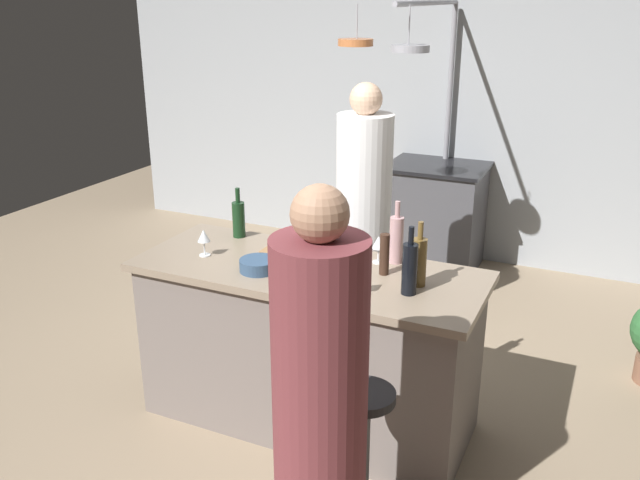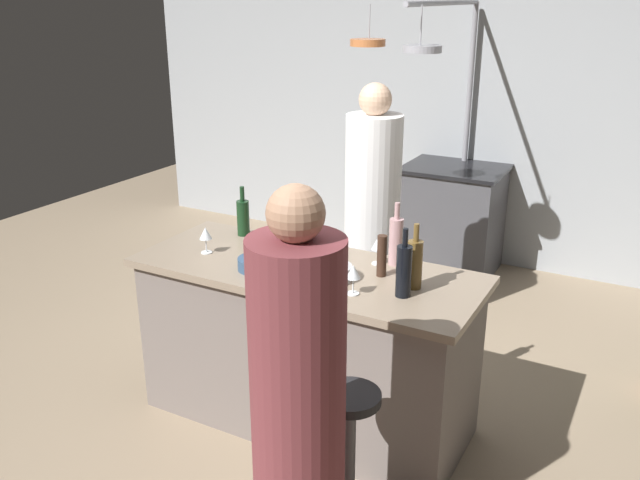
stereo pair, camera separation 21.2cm
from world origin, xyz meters
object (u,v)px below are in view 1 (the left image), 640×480
object	(u,v)px
stove_range	(434,216)
mixing_bowl_steel	(334,272)
guest_right	(320,418)
wine_bottle_rose	(396,239)
chef	(363,224)
pepper_mill	(384,254)
cutting_board	(295,251)
wine_glass_near_left_guest	(359,272)
mixing_bowl_blue	(258,265)
wine_bottle_red	(239,218)
wine_bottle_amber	(419,261)
wine_glass_by_chef	(379,244)
wine_glass_near_right_guest	(204,237)
bar_stool_right	(363,454)
wine_bottle_dark	(410,268)

from	to	relation	value
stove_range	mixing_bowl_steel	bearing A→B (deg)	-85.90
guest_right	wine_bottle_rose	bearing A→B (deg)	96.14
chef	pepper_mill	world-z (taller)	chef
cutting_board	wine_glass_near_left_guest	bearing A→B (deg)	-33.99
mixing_bowl_steel	stove_range	bearing A→B (deg)	94.10
guest_right	mixing_bowl_blue	world-z (taller)	guest_right
chef	wine_bottle_red	distance (m)	0.95
wine_bottle_rose	mixing_bowl_steel	bearing A→B (deg)	-120.83
wine_bottle_amber	mixing_bowl_blue	bearing A→B (deg)	-167.84
pepper_mill	wine_glass_by_chef	bearing A→B (deg)	120.89
wine_bottle_amber	wine_glass_by_chef	world-z (taller)	wine_bottle_amber
stove_range	cutting_board	world-z (taller)	cutting_board
stove_range	wine_bottle_red	world-z (taller)	wine_bottle_red
wine_glass_by_chef	mixing_bowl_steel	size ratio (longest dim) A/B	0.69
cutting_board	wine_bottle_red	xyz separation A→B (m)	(-0.40, 0.09, 0.10)
chef	mixing_bowl_steel	bearing A→B (deg)	-75.67
stove_range	wine_glass_near_right_guest	distance (m)	2.65
bar_stool_right	wine_bottle_red	xyz separation A→B (m)	(-1.12, 0.88, 0.63)
wine_bottle_amber	stove_range	bearing A→B (deg)	103.29
wine_bottle_red	wine_bottle_amber	xyz separation A→B (m)	(1.13, -0.23, 0.01)
wine_bottle_red	wine_glass_near_right_guest	size ratio (longest dim) A/B	1.98
bar_stool_right	mixing_bowl_blue	bearing A→B (deg)	147.94
stove_range	wine_bottle_amber	distance (m)	2.56
stove_range	wine_glass_by_chef	distance (m)	2.32
stove_range	wine_bottle_dark	xyz separation A→B (m)	(0.56, -2.54, 0.58)
pepper_mill	chef	bearing A→B (deg)	116.57
wine_bottle_amber	mixing_bowl_steel	xyz separation A→B (m)	(-0.39, -0.10, -0.09)
bar_stool_right	guest_right	world-z (taller)	guest_right
stove_range	guest_right	size ratio (longest dim) A/B	0.54
wine_bottle_rose	wine_bottle_red	world-z (taller)	wine_bottle_rose
wine_glass_near_right_guest	wine_bottle_amber	bearing A→B (deg)	5.20
pepper_mill	wine_bottle_rose	bearing A→B (deg)	89.48
cutting_board	wine_glass_near_right_guest	world-z (taller)	wine_glass_near_right_guest
chef	wine_glass_by_chef	distance (m)	0.97
mixing_bowl_blue	wine_glass_near_left_guest	bearing A→B (deg)	-3.67
wine_glass_near_left_guest	wine_bottle_amber	bearing A→B (deg)	42.65
wine_glass_by_chef	wine_glass_near_right_guest	size ratio (longest dim) A/B	1.00
wine_bottle_rose	guest_right	bearing A→B (deg)	-83.86
wine_glass_near_right_guest	pepper_mill	bearing A→B (deg)	9.68
stove_range	wine_bottle_dark	bearing A→B (deg)	-77.51
wine_bottle_rose	mixing_bowl_steel	xyz separation A→B (m)	(-0.20, -0.34, -0.09)
guest_right	pepper_mill	size ratio (longest dim) A/B	7.80
cutting_board	wine_glass_near_right_guest	size ratio (longest dim) A/B	2.19
guest_right	cutting_board	xyz separation A→B (m)	(-0.67, 1.13, 0.15)
wine_bottle_dark	wine_glass_near_left_guest	distance (m)	0.23
cutting_board	pepper_mill	world-z (taller)	pepper_mill
wine_bottle_rose	wine_glass_near_left_guest	distance (m)	0.44
wine_bottle_amber	mixing_bowl_blue	distance (m)	0.80
wine_bottle_dark	mixing_bowl_steel	world-z (taller)	wine_bottle_dark
guest_right	wine_glass_near_right_guest	bearing A→B (deg)	140.79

